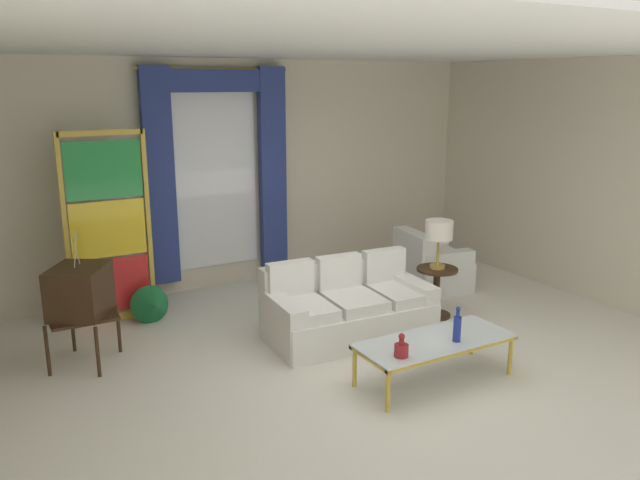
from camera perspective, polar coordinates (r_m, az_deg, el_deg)
ground_plane at (r=6.34m, az=3.42°, el=-11.10°), size 16.00×16.00×0.00m
wall_rear at (r=8.54m, az=-7.67°, el=5.97°), size 8.00×0.12×3.00m
wall_right at (r=8.76m, az=21.97°, el=5.27°), size 0.12×7.00×3.00m
ceiling_slab at (r=6.42m, az=-0.21°, el=17.01°), size 8.00×7.60×0.04m
curtained_window at (r=8.25m, az=-9.29°, el=7.30°), size 2.00×0.17×2.70m
couch_white_long at (r=6.88m, az=2.36°, el=-6.22°), size 1.81×1.03×0.86m
coffee_table at (r=5.93m, az=10.42°, el=-9.18°), size 1.49×0.60×0.41m
bottle_blue_decanter at (r=5.86m, az=12.38°, el=-7.77°), size 0.07×0.07×0.33m
bottle_crystal_tall at (r=5.50m, az=7.41°, el=-9.79°), size 0.12×0.12×0.21m
vintage_tv at (r=6.47m, az=-21.03°, el=-4.56°), size 0.74×0.76×1.35m
armchair_white at (r=8.53m, az=9.91°, el=-2.48°), size 0.93×0.92×0.80m
stained_glass_divider at (r=7.43m, az=-18.67°, el=0.63°), size 0.95×0.05×2.20m
peacock_figurine at (r=7.44m, az=-15.04°, el=-5.82°), size 0.44×0.60×0.50m
round_side_table at (r=7.51m, az=10.54°, el=-4.28°), size 0.48×0.48×0.59m
table_lamp_brass at (r=7.33m, az=10.78°, el=0.72°), size 0.32×0.32×0.57m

